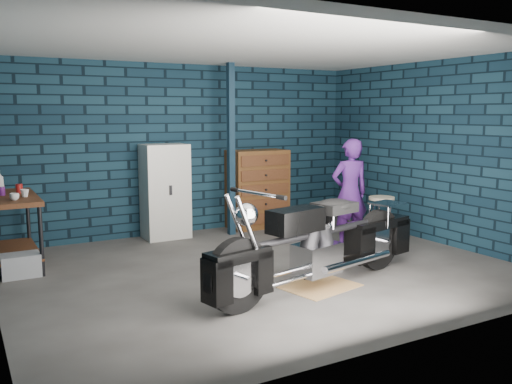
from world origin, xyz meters
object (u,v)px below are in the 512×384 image
(tool_chest, at_px, (258,189))
(locker, at_px, (165,191))
(storage_bin, at_px, (21,265))
(shop_stool, at_px, (381,220))
(person, at_px, (350,193))
(workbench, at_px, (13,231))
(motorcycle, at_px, (321,235))

(tool_chest, bearing_deg, locker, 180.00)
(tool_chest, bearing_deg, storage_bin, -164.13)
(shop_stool, bearing_deg, storage_bin, 171.26)
(person, height_order, storage_bin, person)
(workbench, bearing_deg, motorcycle, -41.23)
(storage_bin, height_order, locker, locker)
(motorcycle, relative_size, person, 1.70)
(storage_bin, distance_m, locker, 2.54)
(person, distance_m, locker, 2.81)
(storage_bin, xyz_separation_m, shop_stool, (4.93, -0.76, 0.21))
(person, height_order, locker, person)
(motorcycle, height_order, person, person)
(storage_bin, xyz_separation_m, locker, (2.21, 1.09, 0.59))
(storage_bin, distance_m, shop_stool, 5.00)
(motorcycle, relative_size, shop_stool, 3.85)
(motorcycle, height_order, locker, locker)
(workbench, height_order, tool_chest, tool_chest)
(motorcycle, relative_size, storage_bin, 6.10)
(locker, distance_m, shop_stool, 3.32)
(workbench, bearing_deg, locker, 14.92)
(locker, height_order, shop_stool, locker)
(motorcycle, xyz_separation_m, shop_stool, (2.04, 1.29, -0.24))
(locker, xyz_separation_m, shop_stool, (2.72, -1.85, -0.38))
(workbench, relative_size, person, 0.89)
(motorcycle, xyz_separation_m, tool_chest, (0.96, 3.15, 0.07))
(person, bearing_deg, tool_chest, -61.62)
(storage_bin, bearing_deg, shop_stool, -8.74)
(workbench, xyz_separation_m, locker, (2.23, 0.59, 0.27))
(motorcycle, bearing_deg, locker, 89.76)
(tool_chest, relative_size, shop_stool, 1.90)
(person, xyz_separation_m, locker, (-2.18, 1.77, -0.05))
(motorcycle, xyz_separation_m, locker, (-0.68, 3.15, 0.14))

